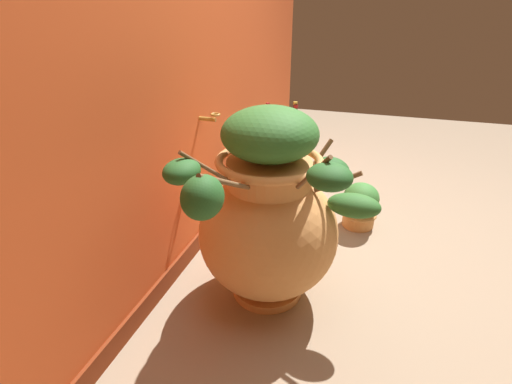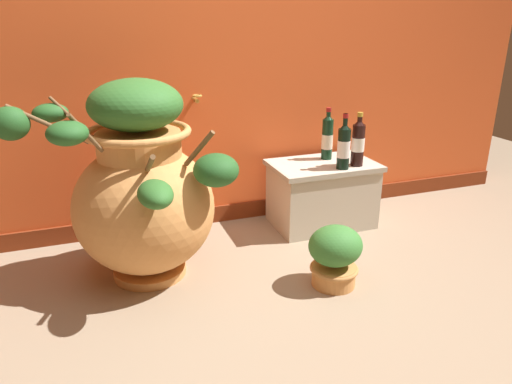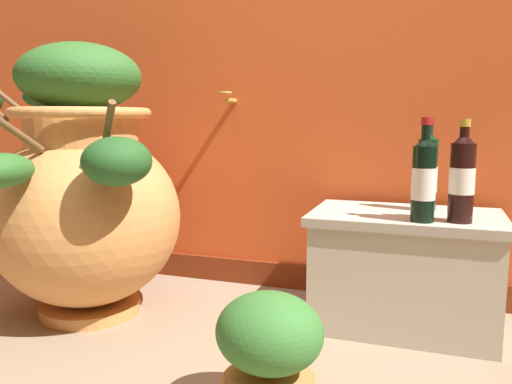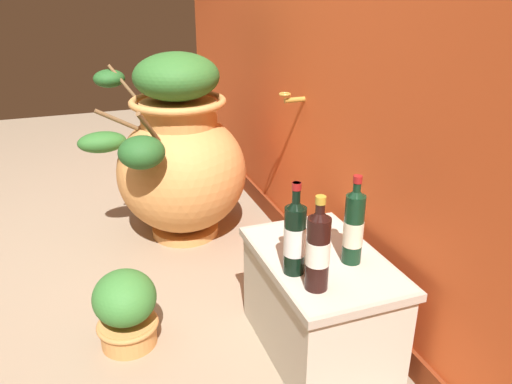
# 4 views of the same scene
# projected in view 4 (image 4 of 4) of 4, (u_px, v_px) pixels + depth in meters

# --- Properties ---
(ground_plane) EXTENTS (7.00, 7.00, 0.00)m
(ground_plane) POSITION_uv_depth(u_px,v_px,m) (82.00, 302.00, 2.22)
(ground_plane) COLOR gray
(terracotta_urn) EXTENTS (1.02, 0.85, 0.99)m
(terracotta_urn) POSITION_uv_depth(u_px,v_px,m) (180.00, 156.00, 2.65)
(terracotta_urn) COLOR #D68E4C
(terracotta_urn) RESTS_ON ground_plane
(stone_ledge) EXTENTS (0.64, 0.41, 0.40)m
(stone_ledge) POSITION_uv_depth(u_px,v_px,m) (320.00, 301.00, 1.87)
(stone_ledge) COLOR beige
(stone_ledge) RESTS_ON ground_plane
(wine_bottle_left) EXTENTS (0.07, 0.07, 0.32)m
(wine_bottle_left) POSITION_uv_depth(u_px,v_px,m) (354.00, 225.00, 1.71)
(wine_bottle_left) COLOR black
(wine_bottle_left) RESTS_ON stone_ledge
(wine_bottle_middle) EXTENTS (0.07, 0.07, 0.32)m
(wine_bottle_middle) POSITION_uv_depth(u_px,v_px,m) (295.00, 235.00, 1.65)
(wine_bottle_middle) COLOR black
(wine_bottle_middle) RESTS_ON stone_ledge
(wine_bottle_right) EXTENTS (0.08, 0.08, 0.32)m
(wine_bottle_right) POSITION_uv_depth(u_px,v_px,m) (318.00, 248.00, 1.56)
(wine_bottle_right) COLOR black
(wine_bottle_right) RESTS_ON stone_ledge
(potted_shrub) EXTENTS (0.27, 0.24, 0.31)m
(potted_shrub) POSITION_uv_depth(u_px,v_px,m) (126.00, 308.00, 1.91)
(potted_shrub) COLOR #D68E4C
(potted_shrub) RESTS_ON ground_plane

